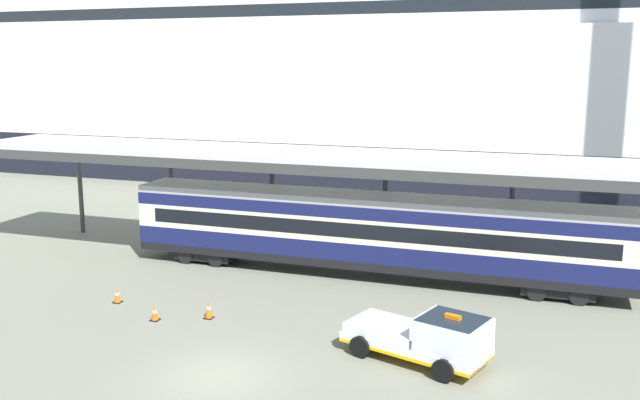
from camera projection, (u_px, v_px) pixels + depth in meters
The scene contains 8 objects.
ground_plane at pixel (219, 376), 23.75m from camera, with size 400.00×400.00×0.00m, color slate.
cruise_ship at pixel (451, 54), 62.15m from camera, with size 133.55×22.10×33.42m.
platform_canopy at pixel (374, 161), 34.12m from camera, with size 45.38×5.48×6.05m.
train_carriage at pixel (370, 231), 34.38m from camera, with size 24.77×2.81×4.11m.
service_truck at pixel (428, 337), 24.55m from camera, with size 5.57×3.50×2.02m.
traffic_cone_near at pixel (155, 313), 28.77m from camera, with size 0.36×0.36×0.66m.
traffic_cone_mid at pixel (117, 295), 30.91m from camera, with size 0.36×0.36×0.68m.
traffic_cone_far at pixel (209, 309), 28.99m from camera, with size 0.36×0.36×0.79m.
Camera 1 is at (10.58, -19.73, 10.51)m, focal length 39.07 mm.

